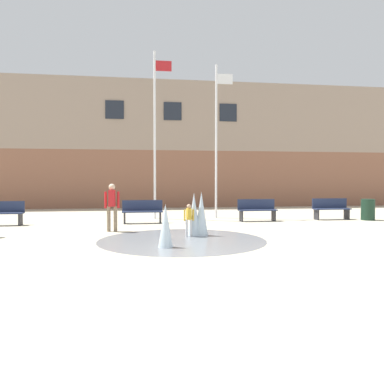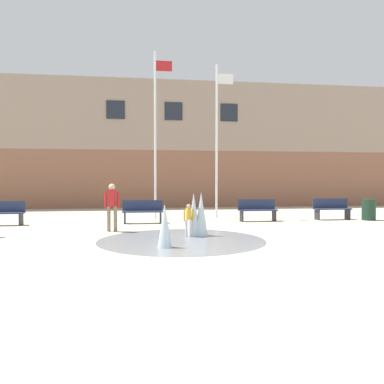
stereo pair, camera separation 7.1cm
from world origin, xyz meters
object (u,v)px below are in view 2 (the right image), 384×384
Objects in this scene: park_bench_under_right_flagpole at (332,208)px; child_in_fountain at (189,218)px; park_bench_center at (257,210)px; flagpole_left at (156,130)px; flagpole_right at (217,136)px; adult_near_bench at (112,203)px; trash_can at (369,210)px; park_bench_far_left at (2,213)px; park_bench_left_of_flagpoles at (143,211)px.

child_in_fountain is at bearing -149.14° from park_bench_under_right_flagpole.
park_bench_center is 1.62× the size of child_in_fountain.
park_bench_under_right_flagpole is 8.41m from flagpole_left.
flagpole_right is (2.77, 0.00, -0.24)m from flagpole_left.
adult_near_bench is 2.83m from child_in_fountain.
flagpole_right is 7.24m from trash_can.
park_bench_under_right_flagpole is 5.92m from flagpole_right.
trash_can is (6.20, -1.89, -3.23)m from flagpole_right.
park_bench_center is 1.00× the size of park_bench_under_right_flagpole.
park_bench_far_left is at bearing -115.93° from adult_near_bench.
trash_can is at bearing -73.01° from child_in_fountain.
park_bench_left_of_flagpoles is at bearing 13.20° from child_in_fountain.
child_in_fountain reaches higher than park_bench_center.
park_bench_under_right_flagpole is at bearing -65.66° from child_in_fountain.
adult_near_bench is at bearing -164.40° from park_bench_under_right_flagpole.
park_bench_left_of_flagpoles and park_bench_center have the same top height.
flagpole_left is at bearing 159.13° from park_bench_center.
park_bench_far_left is at bearing 179.17° from trash_can.
adult_near_bench is (-5.77, -2.38, 0.45)m from park_bench_center.
flagpole_right is at bearing 26.54° from park_bench_left_of_flagpoles.
park_bench_center is 3.83m from flagpole_right.
child_in_fountain is 6.59m from flagpole_right.
flagpole_right is at bearing 134.43° from adult_near_bench.
flagpole_left is at bearing 70.45° from park_bench_left_of_flagpoles.
park_bench_under_right_flagpole is 1.50m from trash_can.
park_bench_far_left is 0.23× the size of flagpole_right.
park_bench_left_of_flagpoles is 3.88m from flagpole_left.
child_in_fountain is at bearing -110.21° from flagpole_right.
flagpole_left is 2.78m from flagpole_right.
park_bench_under_right_flagpole is 0.23× the size of flagpole_right.
adult_near_bench is 5.22m from flagpole_left.
park_bench_under_right_flagpole is 0.22× the size of flagpole_left.
park_bench_far_left is 7.64m from child_in_fountain.
flagpole_left reaches higher than child_in_fountain.
park_bench_far_left and park_bench_under_right_flagpole have the same top height.
child_in_fountain is at bearing 60.22° from adult_near_bench.
park_bench_center reaches higher than trash_can.
park_bench_under_right_flagpole is at bearing -10.55° from flagpole_left.
park_bench_center and park_bench_under_right_flagpole have the same top height.
child_in_fountain is 1.10× the size of trash_can.
park_bench_under_right_flagpole is 7.90m from child_in_fountain.
park_bench_center is at bearing 1.18° from park_bench_left_of_flagpoles.
adult_near_bench is (4.26, -2.29, 0.45)m from park_bench_far_left.
park_bench_left_of_flagpoles is (5.28, -0.01, 0.00)m from park_bench_far_left.
adult_near_bench is (-1.03, -2.28, 0.45)m from park_bench_left_of_flagpoles.
flagpole_right reaches higher than park_bench_under_right_flagpole.
flagpole_left is (-0.76, 5.46, 3.34)m from child_in_fountain.
park_bench_far_left is 10.03m from park_bench_center.
flagpole_left reaches higher than park_bench_center.
flagpole_right is at bearing 163.61° from park_bench_under_right_flagpole.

